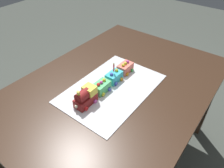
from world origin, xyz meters
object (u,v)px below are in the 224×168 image
at_px(cake_car_flatbed_mint_green, 101,87).
at_px(cake_car_tanker_turquoise, 114,77).
at_px(cake_car_caboose_coral, 125,68).
at_px(dining_table, 116,97).
at_px(birthday_candle, 114,67).
at_px(cake_locomotive, 86,97).

distance_m(cake_car_flatbed_mint_green, cake_car_tanker_turquoise, 0.12).
relative_size(cake_car_tanker_turquoise, cake_car_caboose_coral, 1.00).
distance_m(dining_table, cake_car_tanker_turquoise, 0.14).
bearing_deg(cake_car_flatbed_mint_green, dining_table, -12.98).
bearing_deg(birthday_candle, cake_car_tanker_turquoise, 0.00).
bearing_deg(dining_table, cake_car_flatbed_mint_green, 167.02).
height_order(cake_locomotive, cake_car_flatbed_mint_green, cake_locomotive).
bearing_deg(cake_car_flatbed_mint_green, cake_car_tanker_turquoise, 0.00).
distance_m(cake_car_flatbed_mint_green, birthday_candle, 0.14).
distance_m(dining_table, cake_car_flatbed_mint_green, 0.18).
bearing_deg(birthday_candle, cake_car_flatbed_mint_green, 180.00).
distance_m(cake_locomotive, cake_car_flatbed_mint_green, 0.13).
xyz_separation_m(cake_locomotive, cake_car_flatbed_mint_green, (0.13, 0.00, -0.02)).
distance_m(dining_table, birthday_candle, 0.21).
relative_size(cake_car_flatbed_mint_green, birthday_candle, 1.67).
relative_size(cake_locomotive, cake_car_tanker_turquoise, 1.40).
bearing_deg(cake_car_tanker_turquoise, dining_table, -111.96).
bearing_deg(cake_locomotive, cake_car_tanker_turquoise, 0.00).
height_order(cake_car_caboose_coral, birthday_candle, birthday_candle).
xyz_separation_m(dining_table, cake_car_flatbed_mint_green, (-0.11, 0.02, 0.14)).
height_order(dining_table, cake_car_flatbed_mint_green, cake_car_flatbed_mint_green).
bearing_deg(cake_car_tanker_turquoise, cake_locomotive, -180.00).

